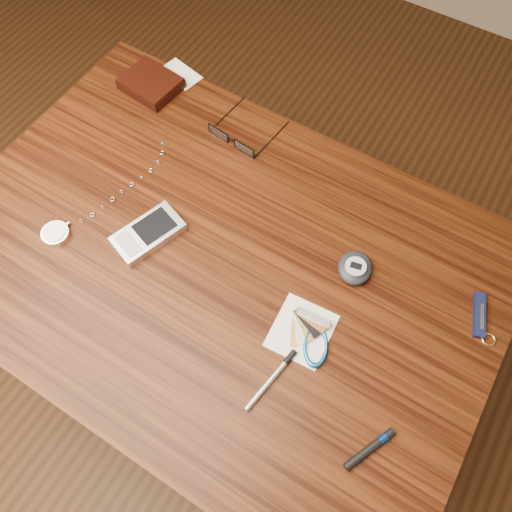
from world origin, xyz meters
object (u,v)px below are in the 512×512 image
object	(u,v)px
wallet_and_card	(152,83)
desk	(221,280)
pocket_knife	(479,315)
silver_pen	(275,375)
pedometer	(355,268)
pda_phone	(148,233)
notepad_keys	(309,337)
eyeglasses	(233,139)
pocket_watch	(59,231)

from	to	relation	value
wallet_and_card	desk	bearing A→B (deg)	-37.82
pocket_knife	silver_pen	world-z (taller)	pocket_knife
pedometer	pocket_knife	world-z (taller)	pedometer
pda_phone	notepad_keys	xyz separation A→B (m)	(0.34, -0.02, -0.00)
wallet_and_card	pda_phone	xyz separation A→B (m)	(0.22, -0.30, -0.00)
desk	pocket_knife	distance (m)	0.47
pda_phone	pedometer	distance (m)	0.38
eyeglasses	pocket_watch	distance (m)	0.38
pda_phone	pocket_knife	xyz separation A→B (m)	(0.57, 0.17, -0.00)
desk	notepad_keys	bearing A→B (deg)	-12.46
wallet_and_card	eyeglasses	bearing A→B (deg)	-8.79
eyeglasses	pocket_watch	bearing A→B (deg)	-114.55
pedometer	pocket_knife	xyz separation A→B (m)	(0.22, 0.03, -0.01)
pda_phone	silver_pen	world-z (taller)	pda_phone
desk	wallet_and_card	world-z (taller)	wallet_and_card
wallet_and_card	notepad_keys	world-z (taller)	wallet_and_card
eyeglasses	silver_pen	distance (m)	0.48
eyeglasses	notepad_keys	bearing A→B (deg)	-40.60
notepad_keys	pda_phone	bearing A→B (deg)	177.12
pedometer	desk	bearing A→B (deg)	-155.01
pedometer	wallet_and_card	bearing A→B (deg)	163.59
pocket_knife	silver_pen	size ratio (longest dim) A/B	0.68
eyeglasses	pocket_knife	size ratio (longest dim) A/B	1.58
desk	pda_phone	xyz separation A→B (m)	(-0.13, -0.03, 0.11)
silver_pen	desk	bearing A→B (deg)	146.35
pocket_watch	silver_pen	world-z (taller)	pocket_watch
pocket_watch	pda_phone	bearing A→B (deg)	29.37
desk	notepad_keys	size ratio (longest dim) A/B	8.15
pedometer	pda_phone	bearing A→B (deg)	-159.38
notepad_keys	silver_pen	size ratio (longest dim) A/B	1.01
desk	pocket_watch	distance (m)	0.32
desk	wallet_and_card	bearing A→B (deg)	142.18
pocket_watch	notepad_keys	xyz separation A→B (m)	(0.49, 0.06, -0.00)
notepad_keys	silver_pen	distance (m)	0.09
wallet_and_card	pedometer	bearing A→B (deg)	-16.41
desk	pocket_watch	xyz separation A→B (m)	(-0.27, -0.11, 0.11)
wallet_and_card	pocket_watch	size ratio (longest dim) A/B	0.52
notepad_keys	wallet_and_card	bearing A→B (deg)	150.48
eyeglasses	pocket_knife	bearing A→B (deg)	-10.03
pocket_watch	notepad_keys	distance (m)	0.49
pda_phone	notepad_keys	world-z (taller)	pda_phone
pocket_watch	pedometer	xyz separation A→B (m)	(0.50, 0.21, 0.01)
eyeglasses	wallet_and_card	bearing A→B (deg)	171.21
pocket_watch	silver_pen	xyz separation A→B (m)	(0.47, -0.02, -0.00)
wallet_and_card	notepad_keys	xyz separation A→B (m)	(0.56, -0.32, -0.01)
pedometer	pocket_knife	distance (m)	0.22
pda_phone	notepad_keys	size ratio (longest dim) A/B	1.15
eyeglasses	pocket_knife	world-z (taller)	eyeglasses
wallet_and_card	pda_phone	bearing A→B (deg)	-54.08
notepad_keys	silver_pen	bearing A→B (deg)	-100.70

